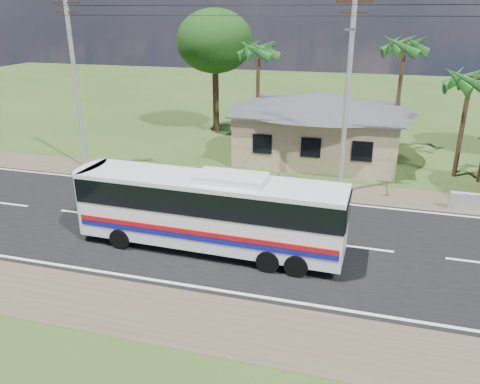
% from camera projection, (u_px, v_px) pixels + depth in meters
% --- Properties ---
extents(ground, '(120.00, 120.00, 0.00)m').
position_uv_depth(ground, '(260.00, 236.00, 20.92)').
color(ground, '#2C4518').
rests_on(ground, ground).
extents(road, '(120.00, 16.00, 0.03)m').
position_uv_depth(road, '(260.00, 235.00, 20.91)').
color(road, black).
rests_on(road, ground).
extents(house, '(12.40, 10.00, 5.00)m').
position_uv_depth(house, '(320.00, 118.00, 31.37)').
color(house, tan).
rests_on(house, ground).
extents(utility_poles, '(32.80, 2.22, 11.00)m').
position_uv_depth(utility_poles, '(341.00, 86.00, 23.97)').
color(utility_poles, '#9E9E99').
rests_on(utility_poles, ground).
extents(palm_near, '(2.80, 2.80, 6.70)m').
position_uv_depth(palm_near, '(470.00, 81.00, 26.33)').
color(palm_near, '#47301E').
rests_on(palm_near, ground).
extents(palm_mid, '(2.80, 2.80, 8.20)m').
position_uv_depth(palm_mid, '(405.00, 47.00, 30.72)').
color(palm_mid, '#47301E').
rests_on(palm_mid, ground).
extents(palm_far, '(2.80, 2.80, 7.70)m').
position_uv_depth(palm_far, '(258.00, 51.00, 33.85)').
color(palm_far, '#47301E').
rests_on(palm_far, ground).
extents(tree_behind_house, '(6.00, 6.00, 9.61)m').
position_uv_depth(tree_behind_house, '(215.00, 42.00, 36.49)').
color(tree_behind_house, '#47301E').
rests_on(tree_behind_house, ground).
extents(coach_bus, '(11.09, 2.67, 3.42)m').
position_uv_depth(coach_bus, '(210.00, 206.00, 19.02)').
color(coach_bus, silver).
rests_on(coach_bus, ground).
extents(motorcycle, '(1.89, 0.69, 0.99)m').
position_uv_depth(motorcycle, '(269.00, 181.00, 26.11)').
color(motorcycle, black).
rests_on(motorcycle, ground).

